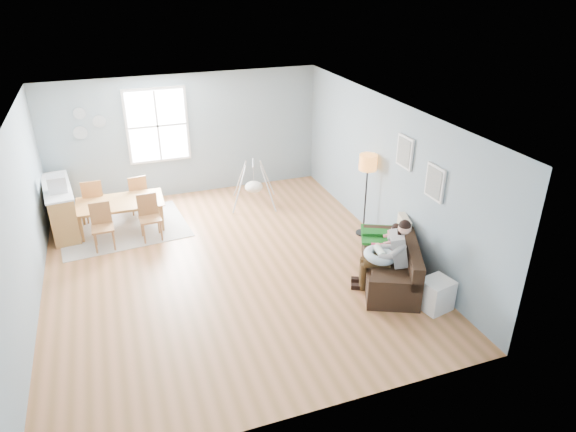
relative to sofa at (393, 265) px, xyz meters
name	(u,v)px	position (x,y,z in m)	size (l,w,h in m)	color
room	(219,132)	(-2.50, 1.30, 2.15)	(8.40, 9.40, 3.90)	#996336
window	(157,126)	(-3.10, 4.77, 1.38)	(1.32, 0.08, 1.62)	white
pictures	(419,167)	(0.47, 0.25, 1.58)	(0.05, 1.34, 0.74)	white
wall_plates	(86,123)	(-4.50, 4.77, 1.56)	(0.67, 0.02, 0.66)	#8698A1
sofa	(393,265)	(0.00, 0.00, 0.00)	(1.52, 2.05, 0.76)	black
green_throw	(386,235)	(0.20, 0.60, 0.22)	(0.87, 0.73, 0.04)	#166119
beige_pillow	(404,229)	(0.38, 0.36, 0.42)	(0.13, 0.45, 0.45)	#C5B496
father	(389,252)	(-0.22, -0.19, 0.39)	(0.93, 0.69, 1.24)	#99999B
nursing_pillow	(379,255)	(-0.35, -0.13, 0.33)	(0.51, 0.51, 0.14)	silver
infant	(379,250)	(-0.34, -0.10, 0.40)	(0.17, 0.34, 0.13)	silver
toddler	(389,240)	(0.01, 0.19, 0.37)	(0.51, 0.40, 0.75)	silver
floor_lamp	(368,169)	(0.30, 1.61, 1.07)	(0.33, 0.33, 1.62)	black
storage_cube	(436,295)	(0.19, -0.95, -0.02)	(0.52, 0.48, 0.49)	white
rug	(124,228)	(-4.10, 3.42, -0.26)	(2.39, 1.82, 0.01)	#A29C94
dining_table	(122,215)	(-4.10, 3.42, 0.02)	(1.65, 0.92, 0.58)	#956230
chair_sw	(102,223)	(-4.47, 2.79, 0.21)	(0.39, 0.39, 0.86)	brown
chair_se	(149,214)	(-3.61, 2.87, 0.22)	(0.41, 0.41, 0.87)	brown
chair_nw	(93,198)	(-4.59, 3.97, 0.25)	(0.42, 0.42, 0.91)	brown
chair_ne	(137,192)	(-3.72, 4.06, 0.21)	(0.45, 0.45, 0.86)	brown
counter	(61,207)	(-5.20, 3.80, 0.20)	(0.68, 1.72, 0.94)	#956230
monitor	(57,184)	(-5.15, 3.49, 0.82)	(0.35, 0.33, 0.31)	silver
baby_swing	(254,186)	(-1.31, 3.66, 0.16)	(1.16, 1.17, 0.96)	silver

